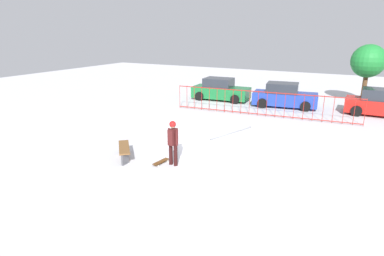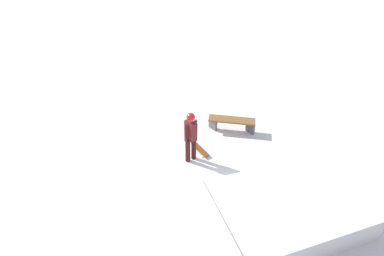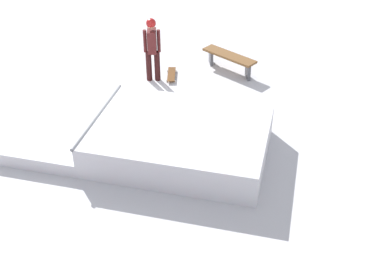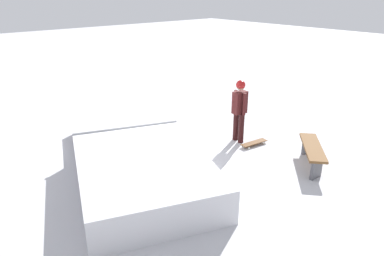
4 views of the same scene
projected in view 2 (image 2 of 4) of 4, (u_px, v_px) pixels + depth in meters
name	position (u px, v px, depth m)	size (l,w,h in m)	color
ground_plane	(212.00, 211.00, 8.82)	(60.00, 60.00, 0.00)	silver
skate_ramp	(270.00, 215.00, 8.30)	(5.96, 4.30, 0.74)	silver
skater	(191.00, 134.00, 9.93)	(0.44, 0.40, 1.73)	black
skateboard	(200.00, 150.00, 10.79)	(0.33, 0.82, 0.09)	#593314
park_bench	(232.00, 122.00, 11.58)	(1.36, 1.47, 0.48)	brown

